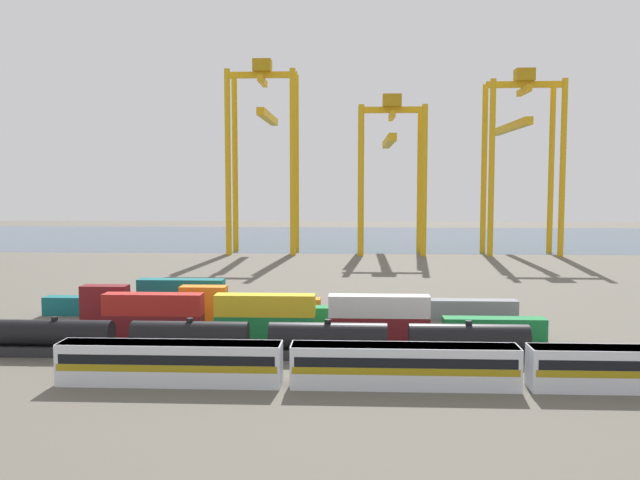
{
  "coord_description": "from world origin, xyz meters",
  "views": [
    {
      "loc": [
        -2.27,
        -83.74,
        18.5
      ],
      "look_at": [
        -7.19,
        18.97,
        9.96
      ],
      "focal_mm": 37.91,
      "sensor_mm": 36.0,
      "label": 1
    }
  ],
  "objects_px": {
    "shipping_container_16": "(277,307)",
    "gantry_crane_west": "(264,138)",
    "shipping_container_7": "(105,315)",
    "gantry_crane_east": "(520,143)",
    "shipping_container_13": "(87,306)",
    "passenger_train": "(404,364)",
    "freight_tank_row": "(259,340)",
    "shipping_container_18": "(473,309)",
    "shipping_container_17": "(374,308)",
    "shipping_container_6": "(494,329)",
    "shipping_container_9": "(204,315)",
    "gantry_crane_central": "(391,157)"
  },
  "relations": [
    {
      "from": "passenger_train",
      "to": "freight_tank_row",
      "type": "height_order",
      "value": "freight_tank_row"
    },
    {
      "from": "gantry_crane_east",
      "to": "freight_tank_row",
      "type": "bearing_deg",
      "value": -115.75
    },
    {
      "from": "freight_tank_row",
      "to": "gantry_crane_west",
      "type": "relative_size",
      "value": 1.11
    },
    {
      "from": "shipping_container_7",
      "to": "gantry_crane_central",
      "type": "distance_m",
      "value": 108.11
    },
    {
      "from": "shipping_container_7",
      "to": "gantry_crane_east",
      "type": "xyz_separation_m",
      "value": [
        76.83,
        96.19,
        27.97
      ]
    },
    {
      "from": "shipping_container_16",
      "to": "gantry_crane_west",
      "type": "distance_m",
      "value": 94.47
    },
    {
      "from": "shipping_container_9",
      "to": "gantry_crane_east",
      "type": "xyz_separation_m",
      "value": [
        63.69,
        96.19,
        27.97
      ]
    },
    {
      "from": "gantry_crane_central",
      "to": "shipping_container_9",
      "type": "bearing_deg",
      "value": -107.13
    },
    {
      "from": "gantry_crane_east",
      "to": "shipping_container_7",
      "type": "bearing_deg",
      "value": -128.62
    },
    {
      "from": "shipping_container_17",
      "to": "gantry_crane_west",
      "type": "height_order",
      "value": "gantry_crane_west"
    },
    {
      "from": "passenger_train",
      "to": "gantry_crane_east",
      "type": "relative_size",
      "value": 1.33
    },
    {
      "from": "shipping_container_9",
      "to": "shipping_container_6",
      "type": "bearing_deg",
      "value": -9.79
    },
    {
      "from": "freight_tank_row",
      "to": "gantry_crane_east",
      "type": "xyz_separation_m",
      "value": [
        54.21,
        112.36,
        27.3
      ]
    },
    {
      "from": "shipping_container_18",
      "to": "gantry_crane_central",
      "type": "height_order",
      "value": "gantry_crane_central"
    },
    {
      "from": "shipping_container_16",
      "to": "gantry_crane_west",
      "type": "bearing_deg",
      "value": 98.55
    },
    {
      "from": "shipping_container_16",
      "to": "gantry_crane_west",
      "type": "height_order",
      "value": "gantry_crane_west"
    },
    {
      "from": "shipping_container_13",
      "to": "shipping_container_16",
      "type": "relative_size",
      "value": 1.0
    },
    {
      "from": "gantry_crane_east",
      "to": "shipping_container_6",
      "type": "bearing_deg",
      "value": -104.93
    },
    {
      "from": "shipping_container_17",
      "to": "gantry_crane_east",
      "type": "relative_size",
      "value": 0.25
    },
    {
      "from": "shipping_container_9",
      "to": "shipping_container_13",
      "type": "height_order",
      "value": "same"
    },
    {
      "from": "freight_tank_row",
      "to": "shipping_container_13",
      "type": "relative_size",
      "value": 4.69
    },
    {
      "from": "shipping_container_7",
      "to": "gantry_crane_east",
      "type": "distance_m",
      "value": 126.25
    },
    {
      "from": "shipping_container_7",
      "to": "gantry_crane_east",
      "type": "height_order",
      "value": "gantry_crane_east"
    },
    {
      "from": "shipping_container_17",
      "to": "freight_tank_row",
      "type": "bearing_deg",
      "value": -120.13
    },
    {
      "from": "shipping_container_7",
      "to": "gantry_crane_central",
      "type": "bearing_deg",
      "value": 66.01
    },
    {
      "from": "passenger_train",
      "to": "freight_tank_row",
      "type": "xyz_separation_m",
      "value": [
        -14.69,
        9.8,
        -0.17
      ]
    },
    {
      "from": "shipping_container_6",
      "to": "gantry_crane_west",
      "type": "height_order",
      "value": "gantry_crane_west"
    },
    {
      "from": "shipping_container_6",
      "to": "shipping_container_17",
      "type": "height_order",
      "value": "same"
    },
    {
      "from": "shipping_container_9",
      "to": "gantry_crane_west",
      "type": "bearing_deg",
      "value": 92.63
    },
    {
      "from": "shipping_container_16",
      "to": "shipping_container_17",
      "type": "height_order",
      "value": "same"
    },
    {
      "from": "passenger_train",
      "to": "shipping_container_18",
      "type": "xyz_separation_m",
      "value": [
        11.87,
        32.25,
        -0.84
      ]
    },
    {
      "from": "shipping_container_13",
      "to": "gantry_crane_east",
      "type": "relative_size",
      "value": 0.25
    },
    {
      "from": "shipping_container_6",
      "to": "gantry_crane_east",
      "type": "relative_size",
      "value": 0.25
    },
    {
      "from": "gantry_crane_central",
      "to": "gantry_crane_east",
      "type": "bearing_deg",
      "value": -0.0
    },
    {
      "from": "shipping_container_7",
      "to": "shipping_container_18",
      "type": "distance_m",
      "value": 49.59
    },
    {
      "from": "shipping_container_18",
      "to": "shipping_container_9",
      "type": "bearing_deg",
      "value": -170.12
    },
    {
      "from": "shipping_container_6",
      "to": "gantry_crane_east",
      "type": "bearing_deg",
      "value": 75.07
    },
    {
      "from": "shipping_container_6",
      "to": "gantry_crane_west",
      "type": "bearing_deg",
      "value": 111.9
    },
    {
      "from": "shipping_container_7",
      "to": "gantry_crane_west",
      "type": "xyz_separation_m",
      "value": [
        8.78,
        95.04,
        29.45
      ]
    },
    {
      "from": "shipping_container_18",
      "to": "gantry_crane_west",
      "type": "xyz_separation_m",
      "value": [
        -40.42,
        88.77,
        29.45
      ]
    },
    {
      "from": "shipping_container_13",
      "to": "shipping_container_18",
      "type": "distance_m",
      "value": 54.15
    },
    {
      "from": "passenger_train",
      "to": "shipping_container_16",
      "type": "xyz_separation_m",
      "value": [
        -15.2,
        32.25,
        -0.84
      ]
    },
    {
      "from": "shipping_container_17",
      "to": "shipping_container_6",
      "type": "bearing_deg",
      "value": -42.17
    },
    {
      "from": "freight_tank_row",
      "to": "shipping_container_18",
      "type": "bearing_deg",
      "value": 40.2
    },
    {
      "from": "passenger_train",
      "to": "freight_tank_row",
      "type": "distance_m",
      "value": 17.66
    },
    {
      "from": "freight_tank_row",
      "to": "shipping_container_9",
      "type": "height_order",
      "value": "freight_tank_row"
    },
    {
      "from": "shipping_container_9",
      "to": "gantry_crane_central",
      "type": "distance_m",
      "value": 103.61
    },
    {
      "from": "passenger_train",
      "to": "shipping_container_13",
      "type": "bearing_deg",
      "value": 142.67
    },
    {
      "from": "shipping_container_13",
      "to": "shipping_container_16",
      "type": "xyz_separation_m",
      "value": [
        27.08,
        0.0,
        0.0
      ]
    },
    {
      "from": "shipping_container_6",
      "to": "freight_tank_row",
      "type": "bearing_deg",
      "value": -159.8
    }
  ]
}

